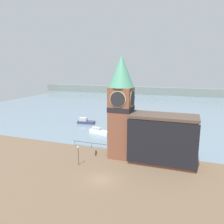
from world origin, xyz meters
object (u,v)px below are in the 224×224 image
at_px(mooring_bollard_far, 96,152).
at_px(boat_near, 99,131).
at_px(pier_building, 163,139).
at_px(lamp_post, 78,152).
at_px(clock_tower, 121,105).
at_px(boat_far, 85,121).
at_px(mooring_bollard_near, 96,154).

bearing_deg(mooring_bollard_far, boat_near, 110.00).
relative_size(pier_building, lamp_post, 3.36).
distance_m(clock_tower, boat_far, 30.08).
bearing_deg(boat_near, lamp_post, -63.04).
xyz_separation_m(boat_near, mooring_bollard_far, (4.79, -13.17, -0.22)).
bearing_deg(pier_building, boat_far, 141.05).
height_order(boat_near, mooring_bollard_far, boat_near).
distance_m(clock_tower, mooring_bollard_near, 11.58).
bearing_deg(boat_near, boat_far, 149.41).
height_order(clock_tower, mooring_bollard_near, clock_tower).
bearing_deg(boat_far, mooring_bollard_near, -66.98).
distance_m(clock_tower, boat_near, 19.04).
height_order(pier_building, lamp_post, pier_building).
bearing_deg(lamp_post, clock_tower, 46.80).
bearing_deg(mooring_bollard_far, boat_far, 121.14).
bearing_deg(boat_near, pier_building, -19.62).
bearing_deg(mooring_bollard_far, mooring_bollard_near, -71.54).
bearing_deg(mooring_bollard_far, lamp_post, -98.36).
distance_m(boat_near, lamp_post, 19.71).
relative_size(pier_building, mooring_bollard_far, 15.79).
distance_m(boat_near, mooring_bollard_near, 14.99).
bearing_deg(pier_building, boat_near, 144.90).
relative_size(boat_far, mooring_bollard_near, 8.41).
distance_m(mooring_bollard_far, lamp_post, 6.49).
xyz_separation_m(pier_building, boat_near, (-18.43, 12.95, -4.05)).
xyz_separation_m(boat_near, boat_far, (-8.48, 8.80, 0.04)).
bearing_deg(boat_near, mooring_bollard_far, -54.52).
relative_size(clock_tower, pier_building, 1.63).
distance_m(clock_tower, pier_building, 10.28).
distance_m(clock_tower, lamp_post, 12.15).
xyz_separation_m(boat_near, lamp_post, (3.91, -19.22, 1.96)).
distance_m(pier_building, lamp_post, 15.95).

